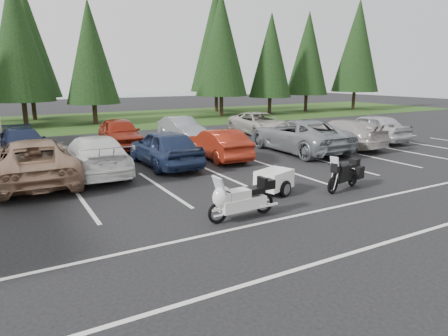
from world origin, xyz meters
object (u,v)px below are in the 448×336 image
Objects in this scene: car_near_4 at (165,148)px; car_near_8 at (370,128)px; car_near_2 at (34,161)px; car_near_6 at (298,135)px; adventure_motorcycle at (344,172)px; car_near_5 at (219,144)px; car_near_3 at (94,155)px; car_far_1 at (23,143)px; touring_motorcycle at (242,196)px; car_near_7 at (340,133)px; car_far_2 at (120,133)px; cargo_trailer at (274,182)px; car_far_4 at (259,123)px; car_far_3 at (181,129)px.

car_near_8 is at bearing -179.63° from car_near_4.
car_near_2 is 5.15m from car_near_4.
car_near_2 is 0.97× the size of car_near_6.
adventure_motorcycle is (3.95, -6.50, -0.18)m from car_near_4.
car_near_4 is 7.26m from car_near_6.
car_near_5 is 10.38m from car_near_8.
car_near_3 is 1.13× the size of car_far_1.
car_near_3 is at bearing 106.52° from touring_motorcycle.
car_near_3 is 13.05m from car_near_7.
car_far_2 is 2.01× the size of touring_motorcycle.
car_near_6 reaches higher than car_near_2.
car_near_6 reaches higher than adventure_motorcycle.
car_near_4 is at bearing -6.09° from car_near_7.
car_near_2 is at bearing 1.81° from car_near_8.
touring_motorcycle is (4.59, -6.94, -0.16)m from car_near_2.
car_near_4 is 0.79× the size of car_near_6.
cargo_trailer is (-5.65, -5.51, -0.43)m from car_near_6.
car_far_2 reaches higher than car_near_5.
car_far_4 is 2.98× the size of cargo_trailer.
car_far_4 is at bearing -84.48° from car_near_7.
car_far_4 is at bearing 8.05° from car_far_2.
car_near_2 is 1.22× the size of car_near_8.
car_near_8 is 11.30m from car_far_3.
car_near_2 is 1.23× the size of car_far_1.
car_far_3 is (-9.62, 5.93, -0.12)m from car_near_8.
car_near_4 reaches higher than car_near_7.
car_near_5 is at bearing -176.22° from car_near_3.
car_near_2 is at bearing 6.78° from car_near_3.
car_near_8 is (10.38, 0.10, 0.11)m from car_near_5.
car_near_3 is at bearing 5.55° from car_near_5.
car_near_5 is at bearing 59.18° from cargo_trailer.
car_near_2 is 1.35× the size of car_near_5.
car_far_4 is 16.21m from touring_motorcycle.
car_near_6 is 2.87× the size of adventure_motorcycle.
car_near_8 is (18.29, 0.51, 0.00)m from car_near_2.
car_near_7 is 1.11× the size of car_far_2.
car_near_6 is (7.26, -0.18, 0.02)m from car_near_4.
cargo_trailer is at bearing 32.03° from touring_motorcycle.
car_near_2 reaches higher than car_near_3.
car_near_5 is 0.82× the size of car_far_4.
car_far_1 is at bearing -15.06° from car_near_8.
car_near_7 is 3.11m from car_near_8.
car_near_3 is 5.98m from car_far_2.
car_far_2 is 2.69× the size of cargo_trailer.
car_near_4 is 2.78m from car_near_5.
touring_motorcycle is (-7.82, -6.98, -0.19)m from car_near_6.
car_near_5 is 7.35m from car_near_7.
car_far_1 is at bearing -65.59° from car_near_3.
touring_motorcycle is 1.33× the size of cargo_trailer.
car_near_7 is 6.32m from car_far_4.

